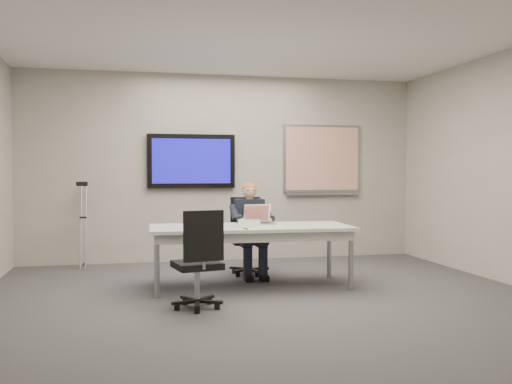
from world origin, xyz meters
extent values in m
cube|color=#3B3B3E|center=(0.00, 0.00, 0.00)|extent=(6.00, 6.00, 0.02)
cube|color=silver|center=(0.00, 0.00, 2.80)|extent=(6.00, 6.00, 0.02)
cube|color=#A19D91|center=(0.00, 3.00, 1.40)|extent=(6.00, 0.02, 2.80)
cube|color=#A19D91|center=(0.00, -3.00, 1.40)|extent=(6.00, 0.02, 2.80)
cube|color=silver|center=(-0.03, 0.92, 0.69)|extent=(2.35, 1.05, 0.04)
cube|color=beige|center=(-0.03, 0.92, 0.62)|extent=(2.25, 0.95, 0.10)
cylinder|color=gray|center=(-1.12, 0.56, 0.34)|extent=(0.06, 0.06, 0.67)
cylinder|color=gray|center=(1.04, 0.47, 0.34)|extent=(0.06, 0.06, 0.67)
cylinder|color=gray|center=(-1.09, 1.37, 0.34)|extent=(0.06, 0.06, 0.67)
cylinder|color=gray|center=(1.07, 1.28, 0.34)|extent=(0.06, 0.06, 0.67)
cube|color=black|center=(-0.50, 2.95, 1.50)|extent=(1.30, 0.08, 0.80)
cube|color=#120D99|center=(-0.50, 2.90, 1.50)|extent=(1.16, 0.01, 0.66)
cube|color=gray|center=(1.55, 2.98, 1.55)|extent=(1.25, 0.04, 1.05)
cube|color=white|center=(1.55, 2.95, 1.55)|extent=(1.18, 0.01, 0.98)
cube|color=gray|center=(1.55, 2.94, 1.00)|extent=(1.18, 0.05, 0.04)
cylinder|color=gray|center=(0.11, 1.71, 0.27)|extent=(0.06, 0.06, 0.34)
cube|color=black|center=(0.11, 1.71, 0.44)|extent=(0.44, 0.44, 0.07)
cube|color=black|center=(0.11, 1.92, 0.76)|extent=(0.40, 0.05, 0.50)
cylinder|color=gray|center=(-0.76, 0.01, 0.26)|extent=(0.06, 0.06, 0.33)
cube|color=black|center=(-0.76, 0.01, 0.43)|extent=(0.50, 0.50, 0.07)
cube|color=black|center=(-0.72, -0.19, 0.73)|extent=(0.39, 0.12, 0.48)
cube|color=black|center=(0.11, 1.68, 0.73)|extent=(0.37, 0.21, 0.51)
cube|color=#3A1F17|center=(0.11, 1.57, 0.76)|extent=(0.19, 0.02, 0.25)
sphere|color=tan|center=(0.11, 1.65, 1.09)|extent=(0.19, 0.19, 0.19)
ellipsoid|color=brown|center=(0.11, 1.67, 1.12)|extent=(0.19, 0.19, 0.16)
cube|color=silver|center=(0.11, 1.07, 0.72)|extent=(0.34, 0.25, 0.02)
cube|color=black|center=(0.11, 1.06, 0.73)|extent=(0.29, 0.18, 0.00)
cube|color=silver|center=(0.11, 1.22, 0.84)|extent=(0.34, 0.10, 0.22)
cube|color=red|center=(0.11, 1.21, 0.84)|extent=(0.29, 0.08, 0.18)
cylinder|color=black|center=(-0.16, 0.56, 0.72)|extent=(0.03, 0.15, 0.01)
camera|label=1|loc=(-1.40, -5.53, 1.34)|focal=40.00mm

